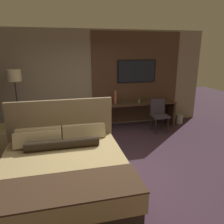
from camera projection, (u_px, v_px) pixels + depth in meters
ground_plane at (107, 169)px, 4.29m from camera, size 16.00×16.00×0.00m
wall_back_tv_panel at (95, 80)px, 6.37m from camera, size 7.20×0.09×2.80m
bed at (64, 169)px, 3.65m from camera, size 2.07×2.17×1.30m
desk at (138, 109)px, 6.61m from camera, size 2.20×0.57×0.73m
tv at (137, 71)px, 6.52m from camera, size 1.19×0.04×0.67m
desk_chair at (159, 112)px, 6.14m from camera, size 0.46×0.46×0.91m
armchair_by_window at (5, 139)px, 5.04m from camera, size 1.03×1.04×0.76m
floor_lamp at (15, 81)px, 5.31m from camera, size 0.34×0.34×1.79m
vase_tall at (115, 97)px, 6.35m from camera, size 0.08×0.08×0.38m
vase_short at (139, 100)px, 6.43m from camera, size 0.07×0.07×0.17m
book at (124, 103)px, 6.37m from camera, size 0.25×0.20×0.03m
waste_bin at (179, 119)px, 6.86m from camera, size 0.22×0.22×0.28m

